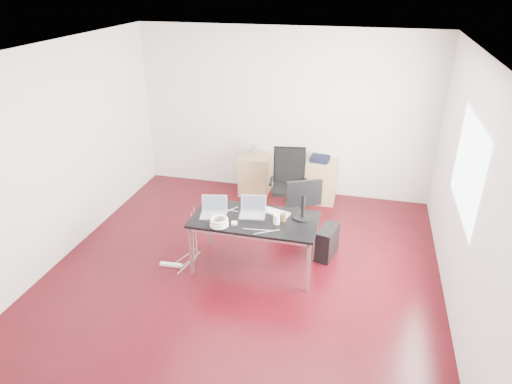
% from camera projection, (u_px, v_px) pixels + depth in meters
% --- Properties ---
extents(room_shell, '(5.00, 5.00, 5.00)m').
position_uv_depth(room_shell, '(248.00, 170.00, 5.47)').
color(room_shell, '#33050B').
rests_on(room_shell, ground).
extents(desk, '(1.60, 0.80, 0.73)m').
position_uv_depth(desk, '(255.00, 222.00, 5.81)').
color(desk, black).
rests_on(desk, ground).
extents(office_chair, '(0.54, 0.56, 1.08)m').
position_uv_depth(office_chair, '(289.00, 180.00, 7.13)').
color(office_chair, black).
rests_on(office_chair, ground).
extents(filing_cabinet_left, '(0.50, 0.50, 0.70)m').
position_uv_depth(filing_cabinet_left, '(255.00, 174.00, 7.98)').
color(filing_cabinet_left, '#A28451').
rests_on(filing_cabinet_left, ground).
extents(filing_cabinet_right, '(0.50, 0.50, 0.70)m').
position_uv_depth(filing_cabinet_right, '(321.00, 181.00, 7.73)').
color(filing_cabinet_right, '#A28451').
rests_on(filing_cabinet_right, ground).
extents(pc_tower, '(0.30, 0.48, 0.44)m').
position_uv_depth(pc_tower, '(327.00, 242.00, 6.23)').
color(pc_tower, black).
rests_on(pc_tower, ground).
extents(wastebasket, '(0.29, 0.29, 0.28)m').
position_uv_depth(wastebasket, '(295.00, 198.00, 7.63)').
color(wastebasket, black).
rests_on(wastebasket, ground).
extents(power_strip, '(0.30, 0.08, 0.04)m').
position_uv_depth(power_strip, '(171.00, 265.00, 6.10)').
color(power_strip, white).
rests_on(power_strip, ground).
extents(laptop_left, '(0.38, 0.32, 0.23)m').
position_uv_depth(laptop_left, '(214.00, 211.00, 5.85)').
color(laptop_left, silver).
rests_on(laptop_left, desk).
extents(laptop_right, '(0.36, 0.30, 0.23)m').
position_uv_depth(laptop_right, '(253.00, 211.00, 5.85)').
color(laptop_right, silver).
rests_on(laptop_right, desk).
extents(monitor, '(0.43, 0.26, 0.51)m').
position_uv_depth(monitor, '(304.00, 197.00, 5.69)').
color(monitor, black).
rests_on(monitor, desk).
extents(keyboard, '(0.46, 0.26, 0.02)m').
position_uv_depth(keyboard, '(274.00, 212.00, 5.92)').
color(keyboard, white).
rests_on(keyboard, desk).
extents(cup_white, '(0.11, 0.11, 0.12)m').
position_uv_depth(cup_white, '(277.00, 219.00, 5.64)').
color(cup_white, white).
rests_on(cup_white, desk).
extents(cup_brown, '(0.09, 0.09, 0.10)m').
position_uv_depth(cup_brown, '(283.00, 217.00, 5.70)').
color(cup_brown, brown).
rests_on(cup_brown, desk).
extents(cable_coil, '(0.24, 0.24, 0.11)m').
position_uv_depth(cable_coil, '(219.00, 222.00, 5.59)').
color(cable_coil, white).
rests_on(cable_coil, desk).
extents(power_adapter, '(0.08, 0.08, 0.03)m').
position_uv_depth(power_adapter, '(234.00, 223.00, 5.65)').
color(power_adapter, white).
rests_on(power_adapter, desk).
extents(speaker, '(0.11, 0.10, 0.18)m').
position_uv_depth(speaker, '(253.00, 149.00, 7.84)').
color(speaker, '#9E9E9E').
rests_on(speaker, filing_cabinet_left).
extents(navy_garment, '(0.33, 0.27, 0.09)m').
position_uv_depth(navy_garment, '(320.00, 159.00, 7.57)').
color(navy_garment, black).
rests_on(navy_garment, filing_cabinet_right).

